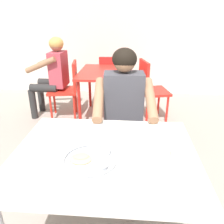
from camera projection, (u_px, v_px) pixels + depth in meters
back_wall at (124, 1)px, 4.03m from camera, size 12.00×0.12×3.40m
table_foreground at (105, 163)px, 1.36m from camera, size 1.07×0.87×0.75m
thali_tray at (91, 159)px, 1.24m from camera, size 0.30×0.30×0.03m
drinking_cup at (178, 152)px, 1.24m from camera, size 0.07×0.07×0.10m
chair_foreground at (123, 124)px, 2.22m from camera, size 0.41×0.42×0.88m
diner_foreground at (124, 110)px, 1.93m from camera, size 0.51×0.57×1.25m
table_background_red at (106, 77)px, 3.32m from camera, size 0.77×0.96×0.72m
chair_red_left at (68, 86)px, 3.38m from camera, size 0.48×0.45×0.86m
chair_red_right at (149, 86)px, 3.27m from camera, size 0.47×0.51×0.90m
chair_red_far at (111, 76)px, 3.94m from camera, size 0.42×0.43×0.84m
patron_background at (53, 71)px, 3.35m from camera, size 0.56×0.50×1.20m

